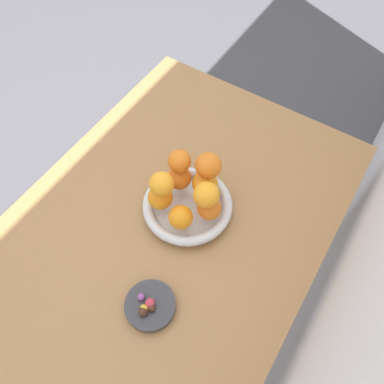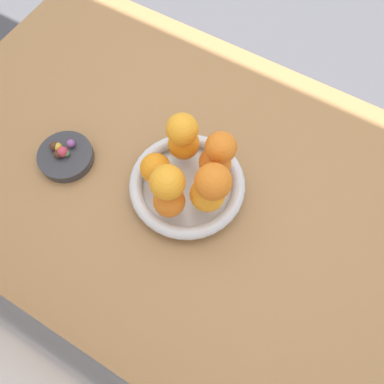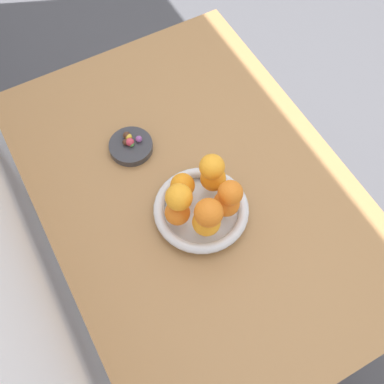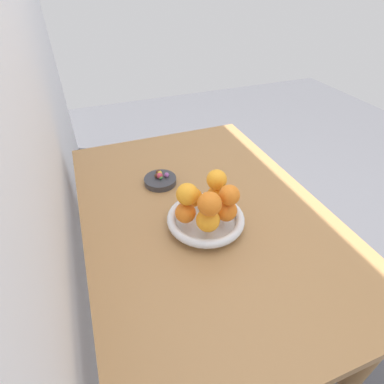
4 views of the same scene
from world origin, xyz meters
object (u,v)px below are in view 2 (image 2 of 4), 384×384
candy_dish (66,157)px  orange_0 (156,168)px  orange_4 (184,144)px  orange_7 (213,182)px  dining_table (168,184)px  orange_6 (182,129)px  orange_1 (169,201)px  fruit_bowl (187,185)px  orange_5 (167,182)px  candy_ball_3 (58,147)px  candy_ball_4 (71,143)px  orange_8 (221,147)px  candy_ball_5 (63,152)px  candy_ball_1 (58,154)px  candy_ball_2 (63,152)px  candy_ball_6 (55,146)px  orange_2 (207,194)px  candy_ball_0 (66,153)px  orange_3 (215,163)px

candy_dish → orange_0: bearing=-166.2°
orange_4 → orange_7: bearing=144.6°
dining_table → orange_6: orange_6 is taller
orange_4 → orange_1: bearing=108.6°
dining_table → candy_dish: size_ratio=9.48×
fruit_bowl → orange_5: 0.12m
candy_ball_3 → candy_ball_4: 0.03m
orange_0 → orange_8: orange_8 is taller
candy_dish → orange_1: size_ratio=1.93×
orange_5 → candy_ball_5: size_ratio=3.60×
orange_1 → orange_6: bearing=-71.5°
orange_8 → candy_ball_4: (0.30, 0.09, -0.10)m
orange_0 → candy_ball_1: 0.22m
candy_ball_2 → candy_ball_3: (0.02, -0.00, -0.00)m
orange_0 → candy_ball_6: (0.22, 0.05, -0.04)m
orange_4 → candy_ball_2: bearing=29.4°
candy_dish → orange_2: bearing=-170.8°
orange_2 → candy_ball_0: (0.31, 0.05, -0.04)m
fruit_bowl → candy_ball_3: 0.28m
orange_5 → candy_ball_1: bearing=4.9°
orange_6 → orange_8: size_ratio=1.04×
orange_7 → candy_ball_3: 0.36m
candy_dish → candy_ball_2: bearing=132.9°
fruit_bowl → orange_5: (0.00, 0.06, 0.11)m
dining_table → orange_5: (-0.06, 0.08, 0.22)m
orange_8 → candy_ball_4: size_ratio=3.32×
candy_ball_4 → candy_ball_2: bearing=88.0°
candy_dish → orange_3: orange_3 is taller
orange_4 → orange_6: size_ratio=1.04×
candy_ball_0 → candy_ball_5: (0.01, 0.00, 0.00)m
dining_table → candy_ball_3: bearing=22.9°
candy_dish → candy_ball_4: candy_ball_4 is taller
candy_ball_5 → candy_ball_6: (0.02, -0.00, 0.00)m
orange_7 → candy_ball_5: orange_7 is taller
orange_7 → orange_6: bearing=-33.3°
candy_ball_2 → orange_8: bearing=-158.4°
candy_ball_0 → candy_ball_4: (0.00, -0.02, 0.00)m
candy_ball_2 → candy_ball_0: bearing=-164.1°
fruit_bowl → candy_dish: (0.26, 0.07, -0.01)m
orange_8 → candy_ball_6: (0.32, 0.12, -0.10)m
orange_6 → candy_ball_0: (0.22, 0.11, -0.10)m
dining_table → orange_0: orange_0 is taller
orange_0 → candy_ball_6: orange_0 is taller
orange_3 → candy_ball_0: 0.31m
orange_4 → candy_ball_4: orange_4 is taller
dining_table → orange_2: 0.21m
candy_ball_4 → candy_ball_6: (0.02, 0.02, 0.00)m
candy_ball_0 → candy_ball_2: candy_ball_2 is taller
orange_5 → orange_7: (-0.07, -0.04, 0.01)m
candy_ball_4 → dining_table: bearing=-160.6°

